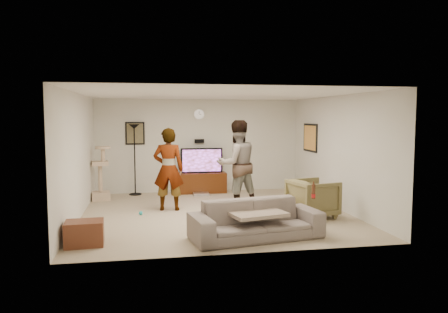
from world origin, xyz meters
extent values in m
cube|color=tan|center=(0.00, 0.00, -0.01)|extent=(5.50, 5.50, 0.02)
cube|color=white|center=(0.00, 0.00, 2.51)|extent=(5.50, 5.50, 0.02)
cube|color=white|center=(0.00, 2.75, 1.25)|extent=(5.50, 0.04, 2.50)
cube|color=white|center=(0.00, -2.75, 1.25)|extent=(5.50, 0.04, 2.50)
cube|color=white|center=(-2.75, 0.00, 1.25)|extent=(0.04, 5.50, 2.50)
cube|color=white|center=(2.75, 0.00, 1.25)|extent=(0.04, 5.50, 2.50)
cylinder|color=white|center=(0.00, 2.72, 2.10)|extent=(0.26, 0.04, 0.26)
cube|color=black|center=(0.00, 2.69, 1.38)|extent=(0.25, 0.10, 0.10)
cube|color=brown|center=(-1.70, 2.73, 1.60)|extent=(0.42, 0.03, 0.52)
cube|color=#EE9E46|center=(2.73, 1.60, 1.50)|extent=(0.03, 0.78, 0.62)
cube|color=#411D0A|center=(0.04, 2.50, 0.27)|extent=(1.30, 0.45, 0.54)
cube|color=silver|center=(-0.03, 2.11, 0.04)|extent=(0.40, 0.30, 0.07)
cube|color=black|center=(0.04, 2.50, 0.87)|extent=(1.12, 0.08, 0.66)
cube|color=#BE56EC|center=(0.04, 2.46, 0.87)|extent=(1.03, 0.01, 0.58)
cylinder|color=black|center=(-1.72, 2.52, 0.92)|extent=(0.32, 0.32, 1.84)
cube|color=#C6AC8D|center=(-2.53, 1.92, 0.67)|extent=(0.48, 0.48, 1.33)
imported|color=gray|center=(-0.95, 0.49, 0.90)|extent=(0.72, 0.53, 1.80)
imported|color=#41669B|center=(0.57, 0.47, 0.98)|extent=(1.10, 0.95, 1.96)
imported|color=slate|center=(0.38, -2.01, 0.32)|extent=(2.30, 1.21, 0.64)
cube|color=tan|center=(0.38, -2.01, 0.43)|extent=(1.04, 0.89, 0.06)
cylinder|color=#4E2614|center=(1.39, -2.01, 0.76)|extent=(0.06, 0.06, 0.25)
imported|color=brown|center=(1.91, -0.70, 0.39)|extent=(1.01, 1.00, 0.77)
cube|color=#542A19|center=(-2.40, -1.90, 0.20)|extent=(0.61, 0.48, 0.39)
sphere|color=#23AEB0|center=(-1.55, 0.10, 0.04)|extent=(0.08, 0.08, 0.08)
camera|label=1|loc=(-1.41, -8.89, 2.04)|focal=34.64mm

